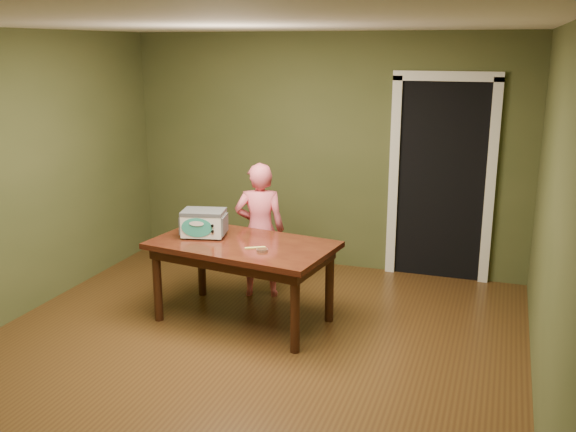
{
  "coord_description": "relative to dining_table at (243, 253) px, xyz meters",
  "views": [
    {
      "loc": [
        1.92,
        -4.33,
        2.45
      ],
      "look_at": [
        0.09,
        1.0,
        0.95
      ],
      "focal_mm": 40.0,
      "sensor_mm": 36.0,
      "label": 1
    }
  ],
  "objects": [
    {
      "name": "spatula",
      "position": [
        0.17,
        -0.11,
        0.1
      ],
      "size": [
        0.17,
        0.11,
        0.01
      ],
      "primitive_type": "cube",
      "rotation": [
        0.0,
        0.0,
        0.53
      ],
      "color": "#FFFD6E",
      "rests_on": "dining_table"
    },
    {
      "name": "doorway",
      "position": [
        1.54,
        2.07,
        0.41
      ],
      "size": [
        1.1,
        0.66,
        2.25
      ],
      "color": "black",
      "rests_on": "ground"
    },
    {
      "name": "room_shell",
      "position": [
        0.24,
        -0.71,
        1.06
      ],
      "size": [
        4.52,
        5.02,
        2.61
      ],
      "color": "#4D512B",
      "rests_on": "ground"
    },
    {
      "name": "baking_pan",
      "position": [
        0.26,
        -0.18,
        0.11
      ],
      "size": [
        0.1,
        0.1,
        0.02
      ],
      "color": "silver",
      "rests_on": "dining_table"
    },
    {
      "name": "child",
      "position": [
        -0.09,
        0.65,
        0.03
      ],
      "size": [
        0.57,
        0.46,
        1.36
      ],
      "primitive_type": "imported",
      "rotation": [
        0.0,
        0.0,
        3.45
      ],
      "color": "#E96072",
      "rests_on": "floor"
    },
    {
      "name": "dining_table",
      "position": [
        0.0,
        0.0,
        0.0
      ],
      "size": [
        1.71,
        1.12,
        0.75
      ],
      "rotation": [
        0.0,
        0.0,
        -0.14
      ],
      "color": "#34110B",
      "rests_on": "floor"
    },
    {
      "name": "floor",
      "position": [
        0.24,
        -0.71,
        -0.65
      ],
      "size": [
        5.0,
        5.0,
        0.0
      ],
      "primitive_type": "plane",
      "color": "#513417",
      "rests_on": "ground"
    },
    {
      "name": "toy_oven",
      "position": [
        -0.41,
        0.06,
        0.24
      ],
      "size": [
        0.45,
        0.35,
        0.25
      ],
      "rotation": [
        0.0,
        0.0,
        0.22
      ],
      "color": "#4C4F54",
      "rests_on": "dining_table"
    }
  ]
}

